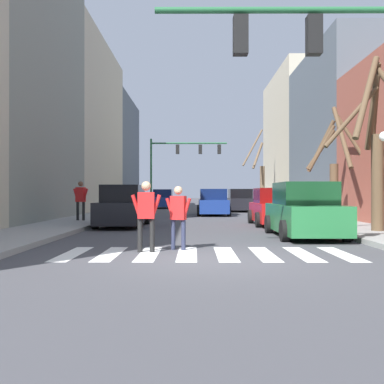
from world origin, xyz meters
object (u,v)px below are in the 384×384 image
Objects in this scene: car_driving_away_lane at (213,203)px; pedestrian_near_right_corner at (178,212)px; traffic_signal_near at (329,67)px; traffic_signal_far at (179,157)px; car_parked_left_far at (123,207)px; pedestrian_waiting_at_curb at (81,197)px; pedestrian_crossing_street at (146,210)px; car_at_intersection at (240,201)px; street_tree_left_far at (260,176)px; street_tree_right_mid at (334,166)px; car_parked_left_mid at (304,212)px; street_tree_left_mid at (376,145)px; car_parked_right_mid at (163,199)px; car_parked_right_near at (275,208)px.

car_driving_away_lane is 3.00× the size of pedestrian_near_right_corner.
traffic_signal_near is 0.84× the size of traffic_signal_far.
car_driving_away_lane is 10.68m from car_parked_left_far.
pedestrian_crossing_street is at bearing -50.11° from pedestrian_waiting_at_curb.
pedestrian_crossing_street is (-4.72, -23.99, 0.20)m from car_at_intersection.
traffic_signal_near is 0.85× the size of street_tree_left_far.
car_parked_left_far is (-4.26, -9.79, 0.03)m from car_driving_away_lane.
car_at_intersection reaches higher than pedestrian_crossing_street.
street_tree_right_mid is at bearing -88.10° from street_tree_left_far.
traffic_signal_far is at bearing -91.45° from pedestrian_crossing_street.
car_parked_left_far is 2.80× the size of pedestrian_crossing_street.
street_tree_left_far reaches higher than pedestrian_near_right_corner.
car_parked_left_mid is at bearing -179.96° from car_at_intersection.
car_parked_left_mid is at bearing -79.22° from traffic_signal_far.
street_tree_right_mid reaches higher than car_at_intersection.
pedestrian_waiting_at_curb is 13.01m from street_tree_left_mid.
traffic_signal_far is at bearing 96.05° from pedestrian_waiting_at_curb.
traffic_signal_near is at bearing -82.04° from traffic_signal_far.
street_tree_right_mid is 5.19m from street_tree_left_mid.
traffic_signal_far reaches higher than car_parked_left_far.
street_tree_left_far is (6.15, 27.68, 1.93)m from pedestrian_near_right_corner.
traffic_signal_near is 29.36m from street_tree_left_far.
car_at_intersection is 2.43× the size of pedestrian_waiting_at_curb.
car_parked_left_mid is (2.36, -14.41, 0.03)m from car_driving_away_lane.
car_parked_left_mid is 6.74m from street_tree_right_mid.
car_driving_away_lane is (2.57, -11.47, -3.92)m from traffic_signal_far.
street_tree_right_mid reaches higher than car_parked_right_mid.
pedestrian_near_right_corner is 10.93m from pedestrian_waiting_at_curb.
car_parked_left_far is 0.80× the size of street_tree_left_mid.
traffic_signal_near is at bearing 178.58° from car_at_intersection.
pedestrian_near_right_corner is (-3.96, -23.55, 0.14)m from car_at_intersection.
car_parked_right_near is 5.80m from street_tree_left_mid.
car_parked_left_far is at bearing -113.99° from street_tree_left_far.
street_tree_right_mid is (6.76, 9.17, 1.71)m from pedestrian_near_right_corner.
car_parked_right_near is at bearing -76.50° from traffic_signal_far.
car_parked_right_near is at bearing 10.56° from pedestrian_waiting_at_curb.
car_parked_left_mid is at bearing -170.71° from car_driving_away_lane.
car_at_intersection reaches higher than car_parked_right_near.
traffic_signal_near reaches higher than pedestrian_waiting_at_curb.
traffic_signal_near is at bearing -95.49° from street_tree_left_far.
car_driving_away_lane is at bearing 158.07° from car_at_intersection.
street_tree_left_mid reaches higher than car_at_intersection.
car_parked_right_near is at bearing -179.92° from car_at_intersection.
car_at_intersection is 0.93× the size of car_driving_away_lane.
car_parked_right_mid is at bearing 17.04° from car_driving_away_lane.
street_tree_left_far is at bearing 91.08° from street_tree_left_mid.
pedestrian_waiting_at_curb is at bearing 173.77° from car_parked_right_mid.
traffic_signal_far reaches higher than car_parked_left_mid.
car_at_intersection is at bearing 88.58° from traffic_signal_near.
car_parked_left_far is (-6.60, -15.62, 0.01)m from car_at_intersection.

